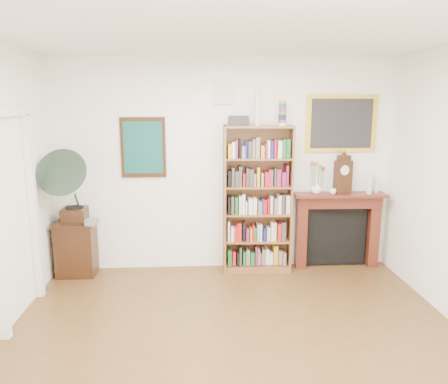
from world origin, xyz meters
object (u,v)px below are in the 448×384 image
at_px(bookshelf, 258,192).
at_px(bottle_left, 369,185).
at_px(fireplace, 337,224).
at_px(side_cabinet, 76,249).
at_px(teacup, 333,192).
at_px(gramophone, 69,182).
at_px(flower_vase, 316,188).
at_px(cd_stack, 91,222).
at_px(mantel_clock, 343,175).
at_px(bottle_right, 376,185).

relative_size(bookshelf, bottle_left, 9.28).
bearing_deg(bookshelf, fireplace, 7.11).
height_order(bookshelf, side_cabinet, bookshelf).
distance_m(side_cabinet, teacup, 3.44).
bearing_deg(gramophone, teacup, 2.94).
bearing_deg(bottle_left, flower_vase, 177.18).
height_order(side_cabinet, gramophone, gramophone).
distance_m(cd_stack, flower_vase, 2.94).
relative_size(flower_vase, bottle_left, 0.67).
distance_m(bookshelf, fireplace, 1.21).
xyz_separation_m(gramophone, flower_vase, (3.16, 0.18, -0.14)).
relative_size(gramophone, flower_vase, 6.03).
distance_m(gramophone, bottle_left, 3.87).
height_order(fireplace, mantel_clock, mantel_clock).
bearing_deg(gramophone, bottle_left, 2.80).
xyz_separation_m(bookshelf, fireplace, (1.11, 0.09, -0.48)).
distance_m(side_cabinet, bottle_right, 4.06).
distance_m(side_cabinet, mantel_clock, 3.63).
distance_m(bookshelf, bottle_left, 1.49).
bearing_deg(mantel_clock, bottle_left, -23.67).
bearing_deg(gramophone, bookshelf, 4.08).
distance_m(gramophone, mantel_clock, 3.52).
distance_m(bookshelf, side_cabinet, 2.48).
xyz_separation_m(flower_vase, bottle_left, (0.70, -0.03, 0.04)).
height_order(fireplace, teacup, teacup).
bearing_deg(bookshelf, cd_stack, -172.92).
bearing_deg(fireplace, teacup, -137.52).
height_order(side_cabinet, mantel_clock, mantel_clock).
bearing_deg(fireplace, gramophone, -174.02).
bearing_deg(cd_stack, mantel_clock, 3.87).
bearing_deg(flower_vase, cd_stack, -176.01).
bearing_deg(mantel_clock, cd_stack, 168.74).
relative_size(fireplace, mantel_clock, 2.44).
height_order(side_cabinet, cd_stack, cd_stack).
relative_size(cd_stack, flower_vase, 0.74).
distance_m(teacup, bottle_right, 0.62).
bearing_deg(bookshelf, bottle_right, 4.89).
xyz_separation_m(bookshelf, side_cabinet, (-2.37, -0.03, -0.73)).
relative_size(gramophone, bottle_left, 4.05).
height_order(gramophone, bottle_right, gramophone).
relative_size(mantel_clock, teacup, 5.60).
distance_m(mantel_clock, teacup, 0.26).
bearing_deg(bottle_right, teacup, -173.31).
distance_m(fireplace, bottle_left, 0.68).
relative_size(bottle_left, bottle_right, 1.20).
relative_size(bookshelf, cd_stack, 18.56).
xyz_separation_m(cd_stack, bottle_left, (3.62, 0.17, 0.40)).
distance_m(side_cabinet, fireplace, 3.49).
relative_size(cd_stack, bottle_left, 0.50).
height_order(cd_stack, mantel_clock, mantel_clock).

